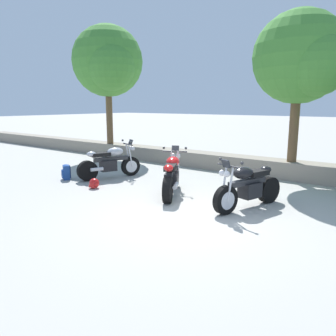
# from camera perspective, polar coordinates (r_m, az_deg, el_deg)

# --- Properties ---
(ground_plane) EXTENTS (120.00, 120.00, 0.00)m
(ground_plane) POSITION_cam_1_polar(r_m,az_deg,el_deg) (6.98, 3.75, -8.16)
(ground_plane) COLOR #A3A099
(stone_wall) EXTENTS (36.00, 0.80, 0.55)m
(stone_wall) POSITION_cam_1_polar(r_m,az_deg,el_deg) (11.12, 17.52, 0.06)
(stone_wall) COLOR gray
(stone_wall) RESTS_ON ground
(motorcycle_silver_near_left) EXTENTS (0.99, 1.99, 1.18)m
(motorcycle_silver_near_left) POSITION_cam_1_polar(r_m,az_deg,el_deg) (10.43, -9.96, 0.88)
(motorcycle_silver_near_left) COLOR black
(motorcycle_silver_near_left) RESTS_ON ground
(motorcycle_red_centre) EXTENTS (1.18, 1.88, 1.18)m
(motorcycle_red_centre) POSITION_cam_1_polar(r_m,az_deg,el_deg) (8.41, 0.70, -1.39)
(motorcycle_red_centre) COLOR black
(motorcycle_red_centre) RESTS_ON ground
(motorcycle_black_far_right) EXTENTS (0.89, 2.02, 1.18)m
(motorcycle_black_far_right) POSITION_cam_1_polar(r_m,az_deg,el_deg) (7.50, 13.65, -3.24)
(motorcycle_black_far_right) COLOR black
(motorcycle_black_far_right) RESTS_ON ground
(rider_backpack) EXTENTS (0.35, 0.34, 0.47)m
(rider_backpack) POSITION_cam_1_polar(r_m,az_deg,el_deg) (10.61, -17.25, -0.61)
(rider_backpack) COLOR navy
(rider_backpack) RESTS_ON ground
(rider_helmet) EXTENTS (0.28, 0.28, 0.28)m
(rider_helmet) POSITION_cam_1_polar(r_m,az_deg,el_deg) (9.32, -12.71, -2.62)
(rider_helmet) COLOR #B21919
(rider_helmet) RESTS_ON ground
(leafy_tree_far_left) EXTENTS (3.16, 3.01, 5.05)m
(leafy_tree_far_left) POSITION_cam_1_polar(r_m,az_deg,el_deg) (14.84, -10.32, 17.56)
(leafy_tree_far_left) COLOR brown
(leafy_tree_far_left) RESTS_ON stone_wall
(leafy_tree_mid_left) EXTENTS (2.80, 2.67, 4.41)m
(leafy_tree_mid_left) POSITION_cam_1_polar(r_m,az_deg,el_deg) (10.61, 22.30, 17.06)
(leafy_tree_mid_left) COLOR brown
(leafy_tree_mid_left) RESTS_ON stone_wall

